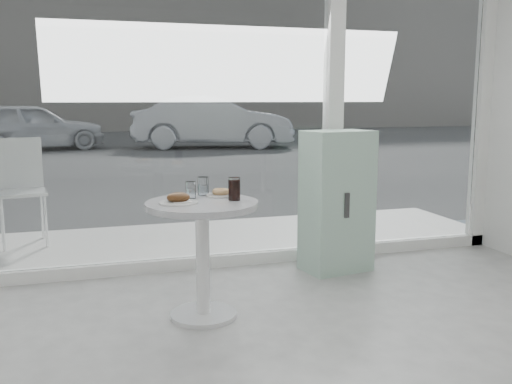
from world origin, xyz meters
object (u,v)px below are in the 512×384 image
object	(u,v)px
main_table	(202,235)
car_white	(31,126)
car_silver	(213,122)
plate_fritter	(179,199)
plate_donut	(221,193)
cola_glass	(234,189)
patio_chair	(21,184)
mint_cabinet	(337,201)
water_tumbler_b	(203,187)
water_tumbler_a	(191,191)

from	to	relation	value
main_table	car_white	distance (m)	13.61
main_table	car_silver	distance (m)	13.15
car_white	plate_fritter	bearing A→B (deg)	172.24
main_table	car_silver	xyz separation A→B (m)	(2.94, 12.81, 0.20)
car_white	plate_fritter	xyz separation A→B (m)	(1.92, -13.47, 0.13)
plate_donut	cola_glass	size ratio (longest dim) A/B	1.33
patio_chair	car_silver	world-z (taller)	car_silver
mint_cabinet	patio_chair	distance (m)	2.99
cola_glass	patio_chair	bearing A→B (deg)	123.63
car_white	plate_fritter	distance (m)	13.61
plate_fritter	plate_donut	size ratio (longest dim) A/B	1.24
water_tumbler_b	car_white	bearing A→B (deg)	99.16
car_white	car_silver	xyz separation A→B (m)	(5.00, -0.64, 0.09)
patio_chair	cola_glass	distance (m)	2.73
cola_glass	water_tumbler_b	bearing A→B (deg)	120.13
car_silver	plate_fritter	bearing A→B (deg)	178.06
patio_chair	car_white	size ratio (longest dim) A/B	0.26
mint_cabinet	cola_glass	size ratio (longest dim) A/B	7.87
car_silver	cola_glass	bearing A→B (deg)	179.58
plate_fritter	water_tumbler_b	bearing A→B (deg)	52.26
mint_cabinet	plate_fritter	bearing A→B (deg)	-162.46
main_table	plate_donut	distance (m)	0.33
plate_fritter	main_table	bearing A→B (deg)	7.61
plate_donut	main_table	bearing A→B (deg)	-135.00
car_silver	cola_glass	distance (m)	13.11
plate_donut	water_tumbler_b	distance (m)	0.14
plate_donut	mint_cabinet	bearing A→B (deg)	26.37
water_tumbler_a	water_tumbler_b	distance (m)	0.15
plate_fritter	patio_chair	bearing A→B (deg)	116.70
patio_chair	plate_fritter	bearing A→B (deg)	-72.00
plate_donut	water_tumbler_a	xyz separation A→B (m)	(-0.21, -0.02, 0.03)
plate_fritter	water_tumbler_b	xyz separation A→B (m)	(0.21, 0.27, 0.03)
mint_cabinet	plate_donut	size ratio (longest dim) A/B	5.91
car_white	water_tumbler_b	world-z (taller)	car_white
car_white	water_tumbler_b	distance (m)	13.37
main_table	water_tumbler_b	bearing A→B (deg)	76.43
mint_cabinet	car_silver	world-z (taller)	car_silver
patio_chair	water_tumbler_a	size ratio (longest dim) A/B	8.95
main_table	cola_glass	xyz separation A→B (m)	(0.21, -0.01, 0.29)
car_silver	water_tumbler_a	world-z (taller)	car_silver
mint_cabinet	car_silver	distance (m)	12.21
plate_fritter	plate_donut	bearing A→B (deg)	30.33
water_tumbler_a	water_tumbler_b	bearing A→B (deg)	45.54
plate_fritter	cola_glass	world-z (taller)	cola_glass
plate_donut	car_white	bearing A→B (deg)	99.53
cola_glass	mint_cabinet	bearing A→B (deg)	34.22
main_table	cola_glass	size ratio (longest dim) A/B	5.20
cola_glass	car_white	bearing A→B (deg)	99.61
water_tumbler_a	water_tumbler_b	world-z (taller)	water_tumbler_b
water_tumbler_b	cola_glass	size ratio (longest dim) A/B	0.84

